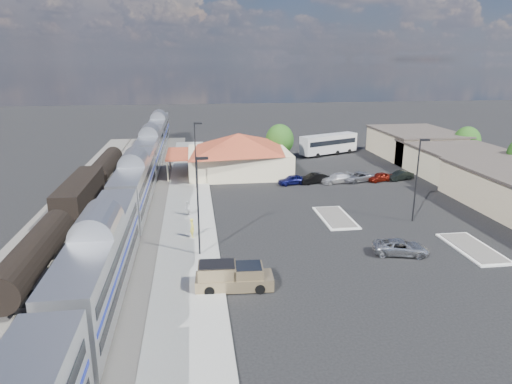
{
  "coord_description": "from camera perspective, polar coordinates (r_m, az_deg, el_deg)",
  "views": [
    {
      "loc": [
        -11.16,
        -43.77,
        16.82
      ],
      "look_at": [
        -4.57,
        3.94,
        2.8
      ],
      "focal_mm": 32.0,
      "sensor_mm": 36.0,
      "label": 1
    }
  ],
  "objects": [
    {
      "name": "buildings_east",
      "position": [
        71.52,
        25.58,
        2.88
      ],
      "size": [
        14.4,
        51.4,
        4.8
      ],
      "color": "#C6B28C",
      "rests_on": "ground"
    },
    {
      "name": "parked_car_c",
      "position": [
        65.48,
        10.03,
        1.7
      ],
      "size": [
        4.99,
        2.98,
        1.35
      ],
      "primitive_type": "imported",
      "rotation": [
        0.0,
        0.0,
        -1.32
      ],
      "color": "silver",
      "rests_on": "ground"
    },
    {
      "name": "tree_east_c",
      "position": [
        84.13,
        24.86,
        5.8
      ],
      "size": [
        4.41,
        4.41,
        6.21
      ],
      "color": "#382314",
      "rests_on": "ground"
    },
    {
      "name": "person_b",
      "position": [
        51.07,
        -8.58,
        -2.02
      ],
      "size": [
        0.74,
        0.88,
        1.62
      ],
      "primitive_type": "imported",
      "rotation": [
        0.0,
        0.0,
        -1.39
      ],
      "color": "silver",
      "rests_on": "platform"
    },
    {
      "name": "parked_car_a",
      "position": [
        63.83,
        4.55,
        1.54
      ],
      "size": [
        4.3,
        2.5,
        1.38
      ],
      "primitive_type": "imported",
      "rotation": [
        0.0,
        0.0,
        -1.34
      ],
      "color": "#0E1047",
      "rests_on": "ground"
    },
    {
      "name": "pickup_truck",
      "position": [
        35.21,
        -2.74,
        -10.56
      ],
      "size": [
        5.97,
        2.45,
        2.03
      ],
      "rotation": [
        0.0,
        0.0,
        1.52
      ],
      "color": "#9D8761",
      "rests_on": "ground"
    },
    {
      "name": "traffic_island_south",
      "position": [
        51.03,
        9.89,
        -3.14
      ],
      "size": [
        3.3,
        7.5,
        0.21
      ],
      "color": "silver",
      "rests_on": "ground"
    },
    {
      "name": "platform",
      "position": [
        52.52,
        -8.38,
        -2.53
      ],
      "size": [
        5.5,
        92.0,
        0.18
      ],
      "primitive_type": "cube",
      "color": "gray",
      "rests_on": "ground"
    },
    {
      "name": "parked_car_e",
      "position": [
        67.7,
        15.2,
        1.83
      ],
      "size": [
        4.06,
        2.52,
        1.29
      ],
      "primitive_type": "imported",
      "rotation": [
        0.0,
        0.0,
        -1.29
      ],
      "color": "maroon",
      "rests_on": "ground"
    },
    {
      "name": "lamp_lot",
      "position": [
        50.88,
        19.59,
        2.23
      ],
      "size": [
        1.08,
        0.25,
        9.0
      ],
      "color": "black",
      "rests_on": "ground"
    },
    {
      "name": "person_a",
      "position": [
        44.75,
        -7.97,
        -4.44
      ],
      "size": [
        0.63,
        0.8,
        1.92
      ],
      "primitive_type": "imported",
      "rotation": [
        0.0,
        0.0,
        1.83
      ],
      "color": "#D7CB43",
      "rests_on": "platform"
    },
    {
      "name": "lamp_plat_n",
      "position": [
        60.87,
        -7.51,
        5.22
      ],
      "size": [
        1.08,
        0.25,
        9.0
      ],
      "color": "black",
      "rests_on": "ground"
    },
    {
      "name": "parked_car_b",
      "position": [
        64.85,
        7.26,
        1.72
      ],
      "size": [
        4.6,
        2.63,
        1.44
      ],
      "primitive_type": "imported",
      "rotation": [
        0.0,
        0.0,
        -1.3
      ],
      "color": "black",
      "rests_on": "ground"
    },
    {
      "name": "parked_car_d",
      "position": [
        66.78,
        12.57,
        1.86
      ],
      "size": [
        5.45,
        3.74,
        1.38
      ],
      "primitive_type": "imported",
      "rotation": [
        0.0,
        0.0,
        -1.25
      ],
      "color": "gray",
      "rests_on": "ground"
    },
    {
      "name": "suv",
      "position": [
        43.05,
        17.65,
        -6.6
      ],
      "size": [
        5.32,
        3.38,
        1.37
      ],
      "primitive_type": "imported",
      "rotation": [
        0.0,
        0.0,
        1.33
      ],
      "color": "#9FA2A7",
      "rests_on": "ground"
    },
    {
      "name": "freight_cars",
      "position": [
        54.83,
        -21.09,
        -0.65
      ],
      "size": [
        2.8,
        46.0,
        4.0
      ],
      "color": "black",
      "rests_on": "ground"
    },
    {
      "name": "lamp_plat_s",
      "position": [
        39.48,
        -7.15,
        -0.81
      ],
      "size": [
        1.08,
        0.25,
        9.0
      ],
      "color": "black",
      "rests_on": "ground"
    },
    {
      "name": "parked_car_f",
      "position": [
        69.26,
        17.55,
        1.97
      ],
      "size": [
        4.28,
        2.55,
        1.33
      ],
      "primitive_type": "imported",
      "rotation": [
        0.0,
        0.0,
        -1.27
      ],
      "color": "black",
      "rests_on": "ground"
    },
    {
      "name": "traffic_island_north",
      "position": [
        46.82,
        25.49,
        -6.36
      ],
      "size": [
        3.3,
        7.5,
        0.21
      ],
      "color": "silver",
      "rests_on": "ground"
    },
    {
      "name": "passenger_train",
      "position": [
        54.19,
        -14.84,
        0.76
      ],
      "size": [
        3.0,
        104.0,
        5.55
      ],
      "color": "silver",
      "rests_on": "ground"
    },
    {
      "name": "coach_bus",
      "position": [
        84.72,
        9.08,
        6.04
      ],
      "size": [
        11.58,
        6.95,
        3.71
      ],
      "rotation": [
        0.0,
        0.0,
        1.99
      ],
      "color": "silver",
      "rests_on": "ground"
    },
    {
      "name": "railbed",
      "position": [
        55.3,
        -17.74,
        -2.21
      ],
      "size": [
        16.0,
        100.0,
        0.12
      ],
      "primitive_type": "cube",
      "color": "#4C4944",
      "rests_on": "ground"
    },
    {
      "name": "station_depot",
      "position": [
        69.46,
        -2.27,
        4.85
      ],
      "size": [
        18.35,
        12.24,
        6.2
      ],
      "color": "beige",
      "rests_on": "ground"
    },
    {
      "name": "ground",
      "position": [
        48.2,
        6.05,
        -4.29
      ],
      "size": [
        280.0,
        280.0,
        0.0
      ],
      "primitive_type": "plane",
      "color": "black",
      "rests_on": "ground"
    },
    {
      "name": "tree_depot",
      "position": [
        76.2,
        2.98,
        6.54
      ],
      "size": [
        4.71,
        4.71,
        6.63
      ],
      "color": "#382314",
      "rests_on": "ground"
    }
  ]
}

